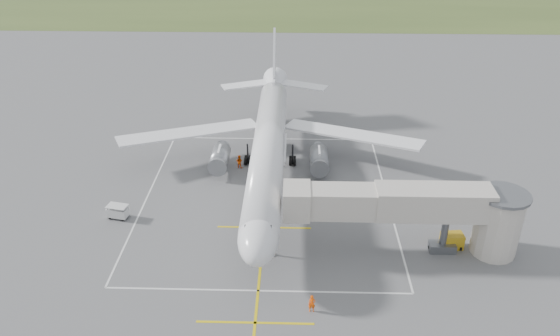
{
  "coord_description": "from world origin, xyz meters",
  "views": [
    {
      "loc": [
        3.08,
        -58.01,
        33.44
      ],
      "look_at": [
        1.52,
        -4.0,
        4.0
      ],
      "focal_mm": 35.0,
      "sensor_mm": 36.0,
      "label": 1
    }
  ],
  "objects_px": {
    "gpu_unit": "(452,241)",
    "ramp_worker_nose": "(312,304)",
    "airliner": "(268,146)",
    "jet_bridge": "(424,210)",
    "ramp_worker_wing": "(239,161)",
    "baggage_cart": "(118,212)"
  },
  "relations": [
    {
      "from": "airliner",
      "to": "ramp_worker_nose",
      "type": "bearing_deg",
      "value": -78.32
    },
    {
      "from": "jet_bridge",
      "to": "gpu_unit",
      "type": "height_order",
      "value": "jet_bridge"
    },
    {
      "from": "jet_bridge",
      "to": "ramp_worker_wing",
      "type": "bearing_deg",
      "value": 139.37
    },
    {
      "from": "ramp_worker_nose",
      "to": "baggage_cart",
      "type": "bearing_deg",
      "value": 143.0
    },
    {
      "from": "baggage_cart",
      "to": "ramp_worker_nose",
      "type": "height_order",
      "value": "ramp_worker_nose"
    },
    {
      "from": "gpu_unit",
      "to": "baggage_cart",
      "type": "height_order",
      "value": "gpu_unit"
    },
    {
      "from": "airliner",
      "to": "jet_bridge",
      "type": "height_order",
      "value": "airliner"
    },
    {
      "from": "jet_bridge",
      "to": "gpu_unit",
      "type": "distance_m",
      "value": 5.23
    },
    {
      "from": "airliner",
      "to": "ramp_worker_wing",
      "type": "distance_m",
      "value": 5.86
    },
    {
      "from": "ramp_worker_nose",
      "to": "ramp_worker_wing",
      "type": "bearing_deg",
      "value": 105.29
    },
    {
      "from": "airliner",
      "to": "gpu_unit",
      "type": "relative_size",
      "value": 20.67
    },
    {
      "from": "gpu_unit",
      "to": "ramp_worker_nose",
      "type": "height_order",
      "value": "ramp_worker_nose"
    },
    {
      "from": "ramp_worker_nose",
      "to": "airliner",
      "type": "bearing_deg",
      "value": 98.33
    },
    {
      "from": "airliner",
      "to": "gpu_unit",
      "type": "xyz_separation_m",
      "value": [
        19.09,
        -13.67,
        -3.61
      ]
    },
    {
      "from": "airliner",
      "to": "ramp_worker_nose",
      "type": "relative_size",
      "value": 27.84
    },
    {
      "from": "airliner",
      "to": "baggage_cart",
      "type": "xyz_separation_m",
      "value": [
        -16.07,
        -9.32,
        -3.61
      ]
    },
    {
      "from": "baggage_cart",
      "to": "ramp_worker_wing",
      "type": "xyz_separation_m",
      "value": [
        12.16,
        11.91,
        0.08
      ]
    },
    {
      "from": "airliner",
      "to": "ramp_worker_wing",
      "type": "height_order",
      "value": "airliner"
    },
    {
      "from": "gpu_unit",
      "to": "ramp_worker_nose",
      "type": "xyz_separation_m",
      "value": [
        -14.3,
        -9.54,
        0.05
      ]
    },
    {
      "from": "ramp_worker_nose",
      "to": "jet_bridge",
      "type": "bearing_deg",
      "value": 35.99
    },
    {
      "from": "gpu_unit",
      "to": "ramp_worker_nose",
      "type": "relative_size",
      "value": 1.35
    },
    {
      "from": "airliner",
      "to": "gpu_unit",
      "type": "bearing_deg",
      "value": -35.6
    }
  ]
}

